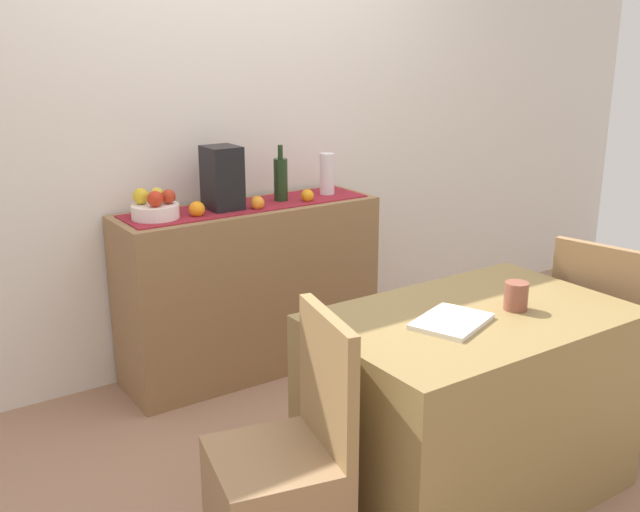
# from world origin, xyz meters

# --- Properties ---
(ground_plane) EXTENTS (6.40, 6.40, 0.02)m
(ground_plane) POSITION_xyz_m (0.00, 0.00, -0.01)
(ground_plane) COLOR #9E755C
(ground_plane) RESTS_ON ground
(room_wall_rear) EXTENTS (6.40, 0.06, 2.70)m
(room_wall_rear) POSITION_xyz_m (0.00, 1.18, 1.35)
(room_wall_rear) COLOR silver
(room_wall_rear) RESTS_ON ground
(sideboard_console) EXTENTS (1.37, 0.42, 0.89)m
(sideboard_console) POSITION_xyz_m (-0.07, 0.92, 0.45)
(sideboard_console) COLOR olive
(sideboard_console) RESTS_ON ground
(table_runner) EXTENTS (1.29, 0.32, 0.01)m
(table_runner) POSITION_xyz_m (-0.07, 0.92, 0.89)
(table_runner) COLOR maroon
(table_runner) RESTS_ON sideboard_console
(fruit_bowl) EXTENTS (0.22, 0.22, 0.07)m
(fruit_bowl) POSITION_xyz_m (-0.56, 0.92, 0.93)
(fruit_bowl) COLOR white
(fruit_bowl) RESTS_ON table_runner
(apple_rear) EXTENTS (0.07, 0.07, 0.07)m
(apple_rear) POSITION_xyz_m (-0.58, 0.87, 1.00)
(apple_rear) COLOR red
(apple_rear) RESTS_ON fruit_bowl
(apple_front) EXTENTS (0.07, 0.07, 0.07)m
(apple_front) POSITION_xyz_m (-0.53, 0.97, 1.00)
(apple_front) COLOR gold
(apple_front) RESTS_ON fruit_bowl
(apple_upper) EXTENTS (0.07, 0.07, 0.07)m
(apple_upper) POSITION_xyz_m (-0.50, 0.90, 1.00)
(apple_upper) COLOR #AE2E18
(apple_upper) RESTS_ON fruit_bowl
(apple_center) EXTENTS (0.08, 0.08, 0.08)m
(apple_center) POSITION_xyz_m (-0.61, 0.97, 1.00)
(apple_center) COLOR gold
(apple_center) RESTS_ON fruit_bowl
(wine_bottle) EXTENTS (0.07, 0.07, 0.30)m
(wine_bottle) POSITION_xyz_m (0.13, 0.92, 1.01)
(wine_bottle) COLOR #1D3217
(wine_bottle) RESTS_ON sideboard_console
(coffee_maker) EXTENTS (0.16, 0.18, 0.32)m
(coffee_maker) POSITION_xyz_m (-0.21, 0.92, 1.05)
(coffee_maker) COLOR black
(coffee_maker) RESTS_ON sideboard_console
(ceramic_vase) EXTENTS (0.08, 0.08, 0.23)m
(ceramic_vase) POSITION_xyz_m (0.42, 0.92, 1.00)
(ceramic_vase) COLOR silver
(ceramic_vase) RESTS_ON sideboard_console
(orange_loose_mid) EXTENTS (0.07, 0.07, 0.07)m
(orange_loose_mid) POSITION_xyz_m (0.23, 0.83, 0.92)
(orange_loose_mid) COLOR orange
(orange_loose_mid) RESTS_ON sideboard_console
(orange_loose_end) EXTENTS (0.07, 0.07, 0.07)m
(orange_loose_end) POSITION_xyz_m (-0.07, 0.82, 0.93)
(orange_loose_end) COLOR orange
(orange_loose_end) RESTS_ON sideboard_console
(orange_loose_near_bowl) EXTENTS (0.08, 0.08, 0.08)m
(orange_loose_near_bowl) POSITION_xyz_m (-0.38, 0.85, 0.93)
(orange_loose_near_bowl) COLOR orange
(orange_loose_near_bowl) RESTS_ON sideboard_console
(dining_table) EXTENTS (1.16, 0.75, 0.74)m
(dining_table) POSITION_xyz_m (0.08, -0.53, 0.37)
(dining_table) COLOR olive
(dining_table) RESTS_ON ground
(open_book) EXTENTS (0.34, 0.30, 0.02)m
(open_book) POSITION_xyz_m (-0.06, -0.55, 0.75)
(open_book) COLOR white
(open_book) RESTS_ON dining_table
(coffee_cup) EXTENTS (0.09, 0.09, 0.11)m
(coffee_cup) POSITION_xyz_m (0.24, -0.58, 0.79)
(coffee_cup) COLOR brown
(coffee_cup) RESTS_ON dining_table
(chair_near_window) EXTENTS (0.48, 0.48, 0.90)m
(chair_near_window) POSITION_xyz_m (-0.77, -0.53, 0.27)
(chair_near_window) COLOR #96724D
(chair_near_window) RESTS_ON ground
(chair_by_corner) EXTENTS (0.48, 0.48, 0.90)m
(chair_by_corner) POSITION_xyz_m (0.93, -0.53, 0.27)
(chair_by_corner) COLOR olive
(chair_by_corner) RESTS_ON ground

